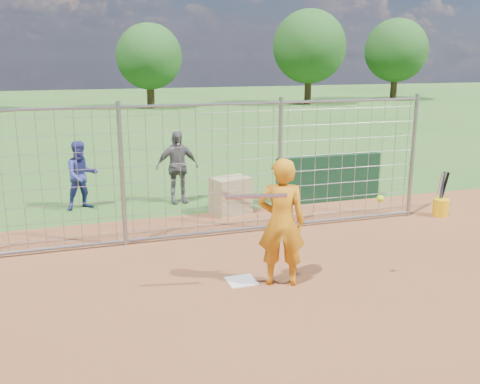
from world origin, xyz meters
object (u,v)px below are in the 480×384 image
object	(u,v)px
bystander_a	(82,175)
bucket_with_bats	(441,205)
equipment_bin	(231,196)
bystander_b	(177,167)
batter	(281,223)

from	to	relation	value
bystander_a	bucket_with_bats	distance (m)	7.87
bystander_a	equipment_bin	world-z (taller)	bystander_a
bucket_with_bats	bystander_b	bearing A→B (deg)	151.20
bystander_b	batter	bearing A→B (deg)	-87.61
bystander_b	equipment_bin	world-z (taller)	bystander_b
equipment_bin	batter	bearing A→B (deg)	-111.16
batter	bystander_b	xyz separation A→B (m)	(-0.54, 5.03, -0.12)
bystander_b	equipment_bin	xyz separation A→B (m)	(0.92, -1.23, -0.45)
bystander_a	bystander_b	xyz separation A→B (m)	(2.13, -0.15, 0.09)
bystander_b	bucket_with_bats	xyz separation A→B (m)	(5.14, -2.83, -0.61)
bystander_a	bystander_b	size ratio (longest dim) A/B	0.90
equipment_bin	bucket_with_bats	bearing A→B (deg)	-36.13
bystander_b	bucket_with_bats	size ratio (longest dim) A/B	1.75
batter	equipment_bin	bearing A→B (deg)	-76.00
bystander_a	bystander_b	bearing A→B (deg)	-18.89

